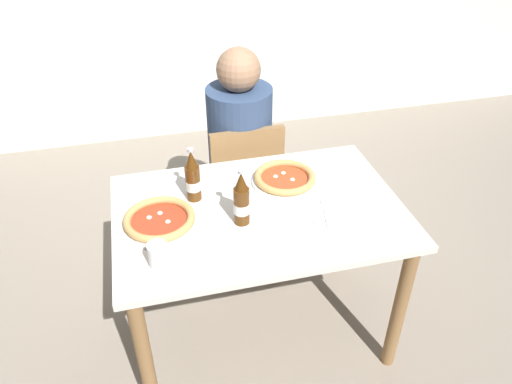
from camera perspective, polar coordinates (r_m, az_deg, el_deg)
ground_plane at (r=2.58m, az=0.28°, el=-15.35°), size 8.00×8.00×0.00m
dining_table_main at (r=2.12m, az=0.33°, el=-4.38°), size 1.20×0.80×0.75m
chair_behind_table at (r=2.70m, az=-1.51°, el=1.31°), size 0.41×0.41×0.85m
diner_seated at (r=2.69m, az=-1.82°, el=3.69°), size 0.34×0.34×1.21m
pizza_margherita_near at (r=2.20m, az=3.35°, el=1.58°), size 0.30×0.30×0.04m
pizza_marinara_far at (r=2.00m, az=-11.15°, el=-3.22°), size 0.31×0.31×0.04m
beer_bottle_left at (r=1.92m, az=-1.70°, el=-1.04°), size 0.07×0.07×0.25m
beer_bottle_center at (r=2.07m, az=-7.35°, el=1.60°), size 0.07×0.07×0.25m
napkin_with_cutlery at (r=2.03m, az=7.57°, el=-2.79°), size 0.23×0.23×0.01m
paper_cup at (r=1.80m, az=-11.33°, el=-7.14°), size 0.07×0.07×0.09m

